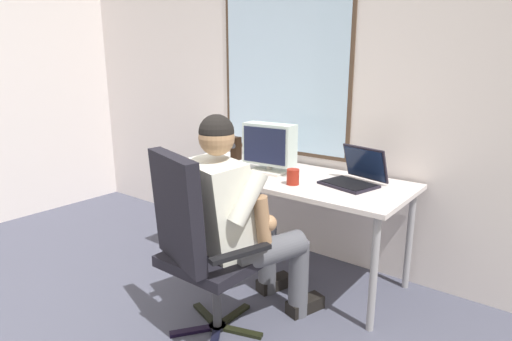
{
  "coord_description": "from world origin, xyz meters",
  "views": [
    {
      "loc": [
        1.9,
        -0.42,
        1.48
      ],
      "look_at": [
        0.39,
        1.53,
        0.85
      ],
      "focal_mm": 29.25,
      "sensor_mm": 36.0,
      "label": 1
    }
  ],
  "objects_px": {
    "desk": "(282,182)",
    "office_chair": "(197,238)",
    "person_seated": "(239,217)",
    "crt_monitor": "(269,146)",
    "desk_speaker": "(236,149)",
    "wine_glass": "(210,153)",
    "laptop": "(356,175)",
    "coffee_mug": "(293,177)"
  },
  "relations": [
    {
      "from": "laptop",
      "to": "desk_speaker",
      "type": "relative_size",
      "value": 2.11
    },
    {
      "from": "office_chair",
      "to": "wine_glass",
      "type": "bearing_deg",
      "value": 129.57
    },
    {
      "from": "office_chair",
      "to": "crt_monitor",
      "type": "xyz_separation_m",
      "value": [
        -0.2,
        0.93,
        0.33
      ]
    },
    {
      "from": "desk",
      "to": "wine_glass",
      "type": "relative_size",
      "value": 11.87
    },
    {
      "from": "person_seated",
      "to": "coffee_mug",
      "type": "relative_size",
      "value": 12.25
    },
    {
      "from": "person_seated",
      "to": "wine_glass",
      "type": "xyz_separation_m",
      "value": [
        -0.72,
        0.51,
        0.19
      ]
    },
    {
      "from": "office_chair",
      "to": "crt_monitor",
      "type": "bearing_deg",
      "value": 102.28
    },
    {
      "from": "desk",
      "to": "wine_glass",
      "type": "distance_m",
      "value": 0.59
    },
    {
      "from": "desk",
      "to": "desk_speaker",
      "type": "xyz_separation_m",
      "value": [
        -0.55,
        0.15,
        0.15
      ]
    },
    {
      "from": "office_chair",
      "to": "coffee_mug",
      "type": "height_order",
      "value": "office_chair"
    },
    {
      "from": "crt_monitor",
      "to": "laptop",
      "type": "relative_size",
      "value": 0.99
    },
    {
      "from": "desk",
      "to": "person_seated",
      "type": "relative_size",
      "value": 1.44
    },
    {
      "from": "desk",
      "to": "wine_glass",
      "type": "height_order",
      "value": "wine_glass"
    },
    {
      "from": "laptop",
      "to": "wine_glass",
      "type": "distance_m",
      "value": 1.09
    },
    {
      "from": "desk",
      "to": "wine_glass",
      "type": "xyz_separation_m",
      "value": [
        -0.55,
        -0.16,
        0.16
      ]
    },
    {
      "from": "crt_monitor",
      "to": "laptop",
      "type": "bearing_deg",
      "value": 8.64
    },
    {
      "from": "desk",
      "to": "coffee_mug",
      "type": "bearing_deg",
      "value": -40.14
    },
    {
      "from": "crt_monitor",
      "to": "desk_speaker",
      "type": "bearing_deg",
      "value": 160.75
    },
    {
      "from": "office_chair",
      "to": "person_seated",
      "type": "xyz_separation_m",
      "value": [
        0.08,
        0.26,
        0.06
      ]
    },
    {
      "from": "office_chair",
      "to": "coffee_mug",
      "type": "xyz_separation_m",
      "value": [
        0.11,
        0.76,
        0.19
      ]
    },
    {
      "from": "office_chair",
      "to": "person_seated",
      "type": "distance_m",
      "value": 0.28
    },
    {
      "from": "person_seated",
      "to": "coffee_mug",
      "type": "xyz_separation_m",
      "value": [
        0.03,
        0.5,
        0.13
      ]
    },
    {
      "from": "person_seated",
      "to": "wine_glass",
      "type": "height_order",
      "value": "person_seated"
    },
    {
      "from": "person_seated",
      "to": "laptop",
      "type": "relative_size",
      "value": 3.15
    },
    {
      "from": "desk",
      "to": "crt_monitor",
      "type": "distance_m",
      "value": 0.27
    },
    {
      "from": "office_chair",
      "to": "desk_speaker",
      "type": "xyz_separation_m",
      "value": [
        -0.65,
        1.08,
        0.23
      ]
    },
    {
      "from": "office_chair",
      "to": "desk_speaker",
      "type": "relative_size",
      "value": 5.67
    },
    {
      "from": "coffee_mug",
      "to": "desk_speaker",
      "type": "bearing_deg",
      "value": 156.93
    },
    {
      "from": "wine_glass",
      "to": "coffee_mug",
      "type": "bearing_deg",
      "value": -1.07
    },
    {
      "from": "desk",
      "to": "office_chair",
      "type": "height_order",
      "value": "office_chair"
    },
    {
      "from": "person_seated",
      "to": "laptop",
      "type": "bearing_deg",
      "value": 65.47
    },
    {
      "from": "wine_glass",
      "to": "desk_speaker",
      "type": "height_order",
      "value": "desk_speaker"
    },
    {
      "from": "laptop",
      "to": "wine_glass",
      "type": "height_order",
      "value": "laptop"
    },
    {
      "from": "office_chair",
      "to": "person_seated",
      "type": "bearing_deg",
      "value": 73.95
    },
    {
      "from": "office_chair",
      "to": "desk_speaker",
      "type": "height_order",
      "value": "office_chair"
    },
    {
      "from": "desk",
      "to": "laptop",
      "type": "distance_m",
      "value": 0.54
    },
    {
      "from": "crt_monitor",
      "to": "coffee_mug",
      "type": "height_order",
      "value": "crt_monitor"
    },
    {
      "from": "desk",
      "to": "crt_monitor",
      "type": "bearing_deg",
      "value": -177.61
    },
    {
      "from": "crt_monitor",
      "to": "wine_glass",
      "type": "bearing_deg",
      "value": -160.89
    },
    {
      "from": "desk",
      "to": "office_chair",
      "type": "relative_size",
      "value": 1.69
    },
    {
      "from": "person_seated",
      "to": "wine_glass",
      "type": "relative_size",
      "value": 8.22
    },
    {
      "from": "laptop",
      "to": "coffee_mug",
      "type": "relative_size",
      "value": 3.89
    }
  ]
}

